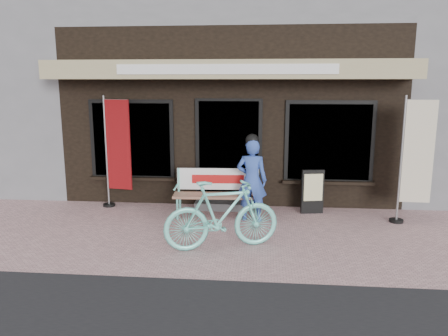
# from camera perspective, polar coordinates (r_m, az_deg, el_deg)

# --- Properties ---
(ground) EXTENTS (70.00, 70.00, 0.00)m
(ground) POSITION_cam_1_polar(r_m,az_deg,el_deg) (7.24, -0.72, -9.27)
(ground) COLOR #C79899
(ground) RESTS_ON ground
(storefront) EXTENTS (7.00, 6.77, 6.00)m
(storefront) POSITION_cam_1_polar(r_m,az_deg,el_deg) (11.73, 1.85, 13.52)
(storefront) COLOR black
(storefront) RESTS_ON ground
(bench) EXTENTS (1.68, 0.52, 0.90)m
(bench) POSITION_cam_1_polar(r_m,az_deg,el_deg) (8.32, -0.84, -2.71)
(bench) COLOR #74E4D2
(bench) RESTS_ON ground
(person) EXTENTS (0.59, 0.43, 1.62)m
(person) POSITION_cam_1_polar(r_m,az_deg,el_deg) (7.98, 3.65, -1.37)
(person) COLOR #304DA5
(person) RESTS_ON ground
(bicycle) EXTENTS (1.86, 1.04, 1.08)m
(bicycle) POSITION_cam_1_polar(r_m,az_deg,el_deg) (6.70, -0.30, -6.13)
(bicycle) COLOR #74E4D2
(bicycle) RESTS_ON ground
(nobori_red) EXTENTS (0.67, 0.28, 2.26)m
(nobori_red) POSITION_cam_1_polar(r_m,az_deg,el_deg) (9.01, -13.86, 2.19)
(nobori_red) COLOR gray
(nobori_red) RESTS_ON ground
(nobori_cream) EXTENTS (0.68, 0.26, 2.30)m
(nobori_cream) POSITION_cam_1_polar(r_m,az_deg,el_deg) (8.45, 23.66, 1.12)
(nobori_cream) COLOR gray
(nobori_cream) RESTS_ON ground
(menu_stand) EXTENTS (0.44, 0.17, 0.87)m
(menu_stand) POSITION_cam_1_polar(r_m,az_deg,el_deg) (8.64, 11.48, -2.98)
(menu_stand) COLOR black
(menu_stand) RESTS_ON ground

